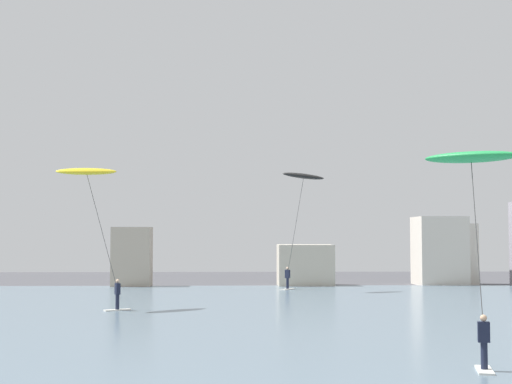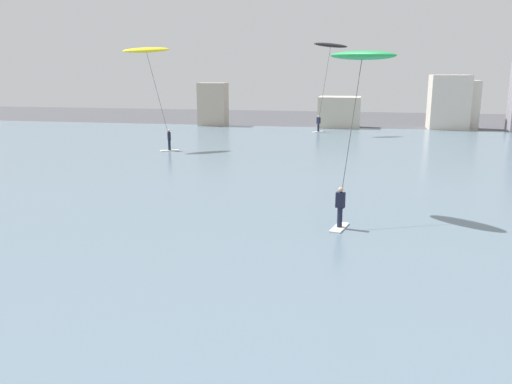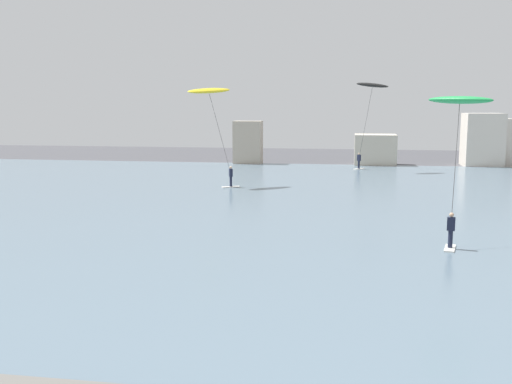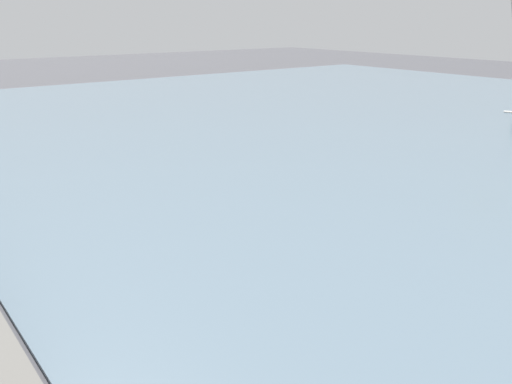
% 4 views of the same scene
% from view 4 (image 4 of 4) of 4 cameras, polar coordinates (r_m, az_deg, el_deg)
% --- Properties ---
extents(kitesurfer_yellow, '(4.38, 3.21, 7.85)m').
position_cam_4_polar(kitesurfer_yellow, '(40.70, 25.46, 17.77)').
color(kitesurfer_yellow, silver).
rests_on(kitesurfer_yellow, water_bay).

